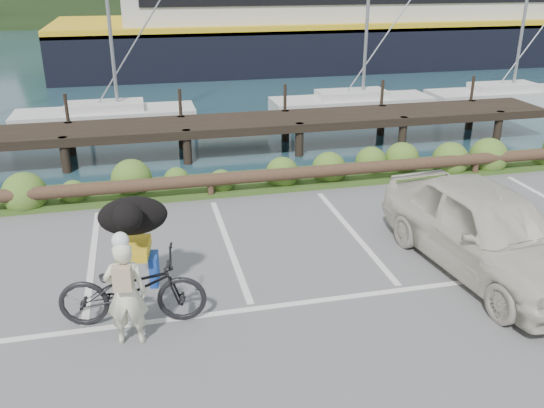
{
  "coord_description": "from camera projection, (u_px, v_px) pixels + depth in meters",
  "views": [
    {
      "loc": [
        -1.5,
        -8.17,
        5.07
      ],
      "look_at": [
        0.71,
        1.26,
        1.1
      ],
      "focal_mm": 38.0,
      "sensor_mm": 36.0,
      "label": 1
    }
  ],
  "objects": [
    {
      "name": "parked_car",
      "position": [
        486.0,
        229.0,
        10.17
      ],
      "size": [
        2.37,
        4.84,
        1.59
      ],
      "primitive_type": "imported",
      "rotation": [
        0.0,
        0.0,
        0.11
      ],
      "color": "beige",
      "rests_on": "ground"
    },
    {
      "name": "dog",
      "position": [
        133.0,
        216.0,
        9.01
      ],
      "size": [
        0.67,
        1.14,
        0.62
      ],
      "primitive_type": "ellipsoid",
      "rotation": [
        0.0,
        0.0,
        1.44
      ],
      "color": "black",
      "rests_on": "bicycle"
    },
    {
      "name": "bicycle",
      "position": [
        132.0,
        289.0,
        8.69
      ],
      "size": [
        2.3,
        1.07,
        1.17
      ],
      "primitive_type": "imported",
      "rotation": [
        0.0,
        0.0,
        1.44
      ],
      "color": "black",
      "rests_on": "ground"
    },
    {
      "name": "harbor_backdrop",
      "position": [
        144.0,
        8.0,
        80.33
      ],
      "size": [
        170.0,
        160.0,
        30.0
      ],
      "color": "#1B3742",
      "rests_on": "ground"
    },
    {
      "name": "vegetation_strip",
      "position": [
        207.0,
        186.0,
        14.35
      ],
      "size": [
        34.0,
        1.6,
        0.1
      ],
      "primitive_type": "cube",
      "color": "#3D5B21",
      "rests_on": "ground"
    },
    {
      "name": "cyclist",
      "position": [
        126.0,
        293.0,
        8.13
      ],
      "size": [
        0.64,
        0.47,
        1.63
      ],
      "primitive_type": "imported",
      "rotation": [
        0.0,
        0.0,
        3.01
      ],
      "color": "beige",
      "rests_on": "ground"
    },
    {
      "name": "log_rail",
      "position": [
        211.0,
        198.0,
        13.74
      ],
      "size": [
        32.0,
        0.3,
        0.6
      ],
      "primitive_type": null,
      "color": "#443021",
      "rests_on": "ground"
    },
    {
      "name": "ground",
      "position": [
        248.0,
        296.0,
        9.59
      ],
      "size": [
        72.0,
        72.0,
        0.0
      ],
      "primitive_type": "plane",
      "color": "#59595C"
    }
  ]
}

